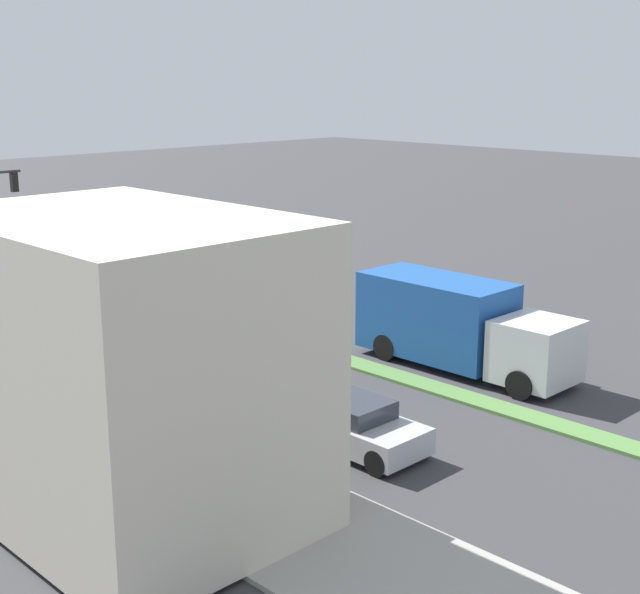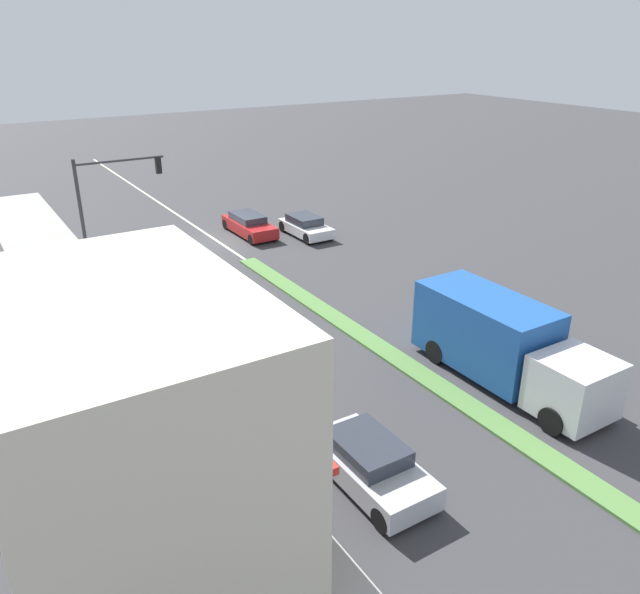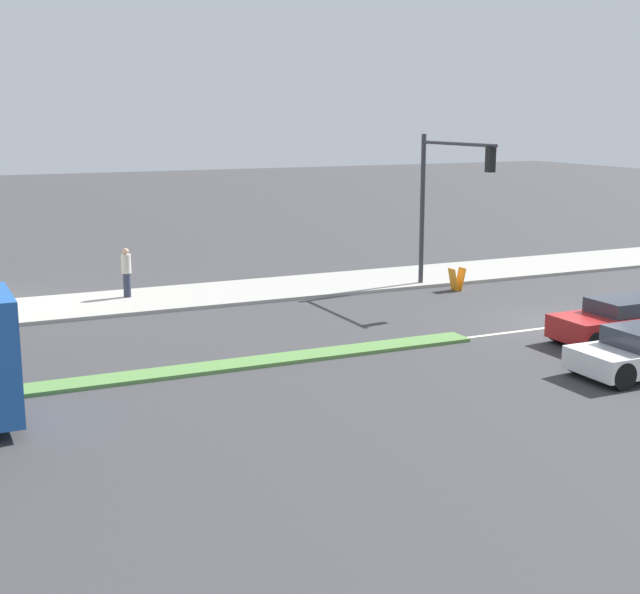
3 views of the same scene
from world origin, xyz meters
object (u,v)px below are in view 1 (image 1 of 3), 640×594
at_px(sedan_silver, 351,424).
at_px(van_white, 192,259).
at_px(delivery_truck, 458,324).
at_px(hatchback_red, 120,261).

height_order(sedan_silver, van_white, sedan_silver).
relative_size(delivery_truck, sedan_silver, 1.89).
distance_m(hatchback_red, van_white, 3.45).
bearing_deg(van_white, delivery_truck, 81.28).
bearing_deg(hatchback_red, van_white, 144.32).
bearing_deg(delivery_truck, sedan_silver, 15.96).
distance_m(sedan_silver, van_white, 22.65).
xyz_separation_m(delivery_truck, hatchback_red, (0.00, -20.27, -0.86)).
relative_size(sedan_silver, hatchback_red, 0.89).
relative_size(sedan_silver, van_white, 1.04).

